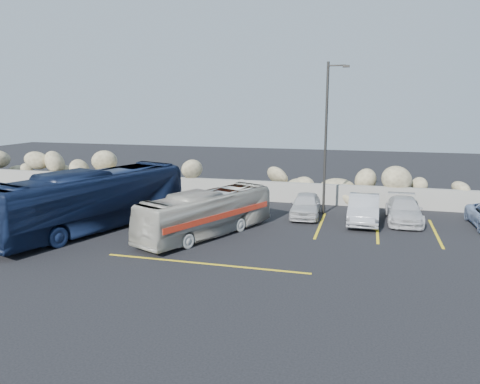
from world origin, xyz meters
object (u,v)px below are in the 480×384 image
(lamppost, at_px, (327,134))
(car_c, at_px, (404,210))
(vintage_bus, at_px, (207,213))
(car_b, at_px, (364,209))
(car_a, at_px, (306,205))
(tour_coach, at_px, (92,200))

(lamppost, height_order, car_c, lamppost)
(vintage_bus, distance_m, car_b, 8.07)
(car_a, height_order, car_c, car_a)
(car_a, xyz_separation_m, car_c, (4.93, 0.22, -0.03))
(car_c, bearing_deg, vintage_bus, -151.49)
(lamppost, bearing_deg, car_a, -135.57)
(lamppost, relative_size, car_b, 1.91)
(lamppost, xyz_separation_m, car_b, (2.07, -1.34, -3.60))
(tour_coach, relative_size, car_a, 2.80)
(tour_coach, relative_size, car_c, 2.50)
(car_a, relative_size, car_b, 0.87)
(vintage_bus, relative_size, car_a, 2.01)
(lamppost, distance_m, car_a, 3.88)
(vintage_bus, relative_size, car_c, 1.80)
(tour_coach, relative_size, car_b, 2.45)
(tour_coach, bearing_deg, vintage_bus, 23.05)
(lamppost, distance_m, car_c, 5.51)
(car_b, height_order, car_c, car_b)
(car_a, distance_m, car_b, 3.00)
(lamppost, xyz_separation_m, vintage_bus, (-4.75, -5.65, -3.27))
(vintage_bus, xyz_separation_m, car_a, (3.85, 4.77, -0.40))
(lamppost, height_order, vintage_bus, lamppost)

